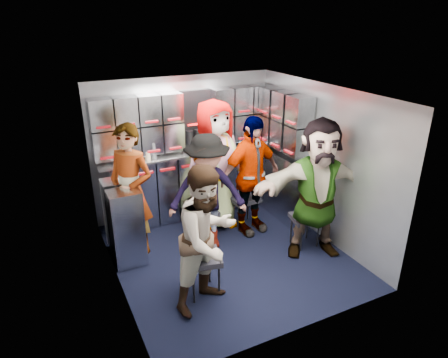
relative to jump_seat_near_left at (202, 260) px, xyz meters
name	(u,v)px	position (x,y,z in m)	size (l,w,h in m)	color
floor	(228,254)	(0.60, 0.55, -0.43)	(3.00, 3.00, 0.00)	black
wall_back	(184,146)	(0.60, 2.05, 0.62)	(2.80, 0.04, 2.10)	#959BA2
wall_left	(111,203)	(-0.80, 0.55, 0.62)	(0.04, 3.00, 2.10)	#959BA2
wall_right	(321,163)	(2.00, 0.55, 0.62)	(0.04, 3.00, 2.10)	#959BA2
ceiling	(229,93)	(0.60, 0.55, 1.67)	(2.80, 3.00, 0.02)	silver
cart_bank_back	(191,184)	(0.60, 1.84, 0.07)	(2.68, 0.38, 0.99)	#9498A3
cart_bank_left	(124,222)	(-0.59, 1.11, 0.07)	(0.38, 0.76, 0.99)	#9498A3
counter	(189,152)	(0.60, 1.84, 0.59)	(2.68, 0.42, 0.03)	#BABDC2
locker_bank_back	(187,120)	(0.60, 1.90, 1.06)	(2.68, 0.28, 0.82)	#9498A3
locker_bank_right	(284,121)	(1.85, 1.25, 1.06)	(0.28, 1.00, 0.82)	#9498A3
right_cabinet	(284,186)	(1.85, 1.15, 0.07)	(0.28, 1.20, 1.00)	#9498A3
coffee_niche	(197,119)	(0.78, 1.96, 1.04)	(0.46, 0.16, 0.84)	black
red_latch_strip	(195,165)	(0.60, 1.64, 0.45)	(2.60, 0.02, 0.03)	maroon
jump_seat_near_left	(202,260)	(0.00, 0.00, 0.00)	(0.49, 0.47, 0.48)	black
jump_seat_mid_left	(203,214)	(0.46, 1.05, -0.04)	(0.39, 0.37, 0.44)	black
jump_seat_center	(210,196)	(0.79, 1.52, -0.03)	(0.45, 0.43, 0.45)	black
jump_seat_mid_right	(244,200)	(1.16, 1.17, -0.02)	(0.40, 0.38, 0.46)	black
jump_seat_near_right	(306,220)	(1.63, 0.32, -0.04)	(0.43, 0.41, 0.43)	black
attendant_standing	(131,191)	(-0.45, 1.17, 0.43)	(0.63, 0.41, 1.72)	black
attendant_arc_a	(208,239)	(0.00, -0.18, 0.37)	(0.77, 0.60, 1.59)	black
attendant_arc_b	(207,193)	(0.46, 0.87, 0.35)	(1.01, 0.58, 1.57)	black
attendant_arc_c	(215,166)	(0.79, 1.34, 0.51)	(0.92, 0.60, 1.88)	black
attendant_arc_d	(251,176)	(1.16, 0.99, 0.42)	(0.99, 0.41, 1.69)	black
attendant_arc_e	(318,189)	(1.63, 0.14, 0.47)	(1.67, 0.53, 1.80)	black
bottle_left	(121,154)	(-0.41, 1.79, 0.73)	(0.06, 0.06, 0.25)	white
bottle_mid	(154,150)	(0.05, 1.79, 0.71)	(0.07, 0.07, 0.22)	white
bottle_right	(247,135)	(1.55, 1.79, 0.74)	(0.06, 0.06, 0.27)	white
cup_left	(148,156)	(-0.04, 1.78, 0.65)	(0.08, 0.08, 0.10)	tan
cup_right	(264,139)	(1.85, 1.78, 0.65)	(0.09, 0.09, 0.09)	tan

